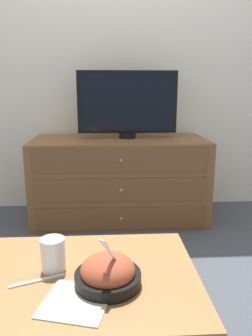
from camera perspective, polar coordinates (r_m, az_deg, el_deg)
name	(u,v)px	position (r m, az deg, el deg)	size (l,w,h in m)	color
ground_plane	(113,204)	(3.05, -2.26, -6.28)	(12.00, 12.00, 0.00)	#474C56
wall_back	(112,57)	(2.90, -2.52, 18.77)	(12.00, 0.05, 2.60)	white
dresser	(120,179)	(2.65, -1.12, -1.96)	(1.36, 0.60, 0.66)	brown
tv	(127,103)	(2.60, 0.24, 11.17)	(0.78, 0.13, 0.52)	black
coffee_table	(74,296)	(1.14, -8.97, -21.19)	(0.78, 0.56, 0.47)	#9E6B3D
takeout_bowl	(108,273)	(1.02, -3.18, -17.84)	(0.20, 0.20, 0.17)	black
drink_cup	(53,256)	(1.11, -12.57, -14.75)	(0.08, 0.08, 0.11)	white
napkin	(76,301)	(0.98, -8.69, -21.97)	(0.21, 0.21, 0.00)	silver
knife	(38,281)	(1.08, -15.15, -18.41)	(0.16, 0.07, 0.01)	white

